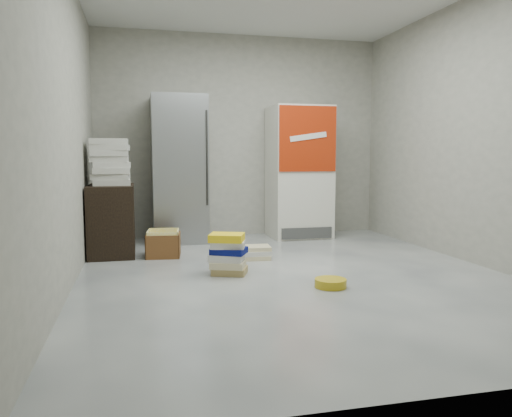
{
  "coord_description": "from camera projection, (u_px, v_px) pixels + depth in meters",
  "views": [
    {
      "loc": [
        -1.43,
        -4.48,
        1.14
      ],
      "look_at": [
        -0.2,
        0.7,
        0.57
      ],
      "focal_mm": 35.0,
      "sensor_mm": 36.0,
      "label": 1
    }
  ],
  "objects": [
    {
      "name": "ground",
      "position": [
        293.0,
        274.0,
        4.78
      ],
      "size": [
        5.0,
        5.0,
        0.0
      ],
      "primitive_type": "plane",
      "color": "beige",
      "rests_on": "ground"
    },
    {
      "name": "room_shell",
      "position": [
        295.0,
        83.0,
        4.59
      ],
      "size": [
        4.04,
        5.04,
        2.82
      ],
      "color": "#A9A498",
      "rests_on": "ground"
    },
    {
      "name": "steel_fridge",
      "position": [
        179.0,
        169.0,
        6.53
      ],
      "size": [
        0.7,
        0.72,
        1.9
      ],
      "color": "#A0A3A7",
      "rests_on": "ground"
    },
    {
      "name": "coke_cooler",
      "position": [
        299.0,
        172.0,
        6.91
      ],
      "size": [
        0.8,
        0.73,
        1.8
      ],
      "color": "silver",
      "rests_on": "ground"
    },
    {
      "name": "wood_shelf",
      "position": [
        112.0,
        220.0,
        5.7
      ],
      "size": [
        0.5,
        0.8,
        0.8
      ],
      "primitive_type": "cube",
      "color": "black",
      "rests_on": "ground"
    },
    {
      "name": "supply_box_stack",
      "position": [
        111.0,
        162.0,
        5.62
      ],
      "size": [
        0.44,
        0.43,
        0.52
      ],
      "color": "beige",
      "rests_on": "wood_shelf"
    },
    {
      "name": "phonebook_stack_main",
      "position": [
        228.0,
        254.0,
        4.76
      ],
      "size": [
        0.41,
        0.37,
        0.39
      ],
      "rotation": [
        0.0,
        0.0,
        -0.37
      ],
      "color": "tan",
      "rests_on": "ground"
    },
    {
      "name": "phonebook_stack_side",
      "position": [
        256.0,
        252.0,
        5.48
      ],
      "size": [
        0.34,
        0.28,
        0.14
      ],
      "rotation": [
        0.0,
        0.0,
        -0.09
      ],
      "color": "beige",
      "rests_on": "ground"
    },
    {
      "name": "cardboard_box",
      "position": [
        163.0,
        246.0,
        5.61
      ],
      "size": [
        0.41,
        0.41,
        0.3
      ],
      "rotation": [
        0.0,
        0.0,
        -0.12
      ],
      "color": "yellow",
      "rests_on": "ground"
    },
    {
      "name": "bucket_lid",
      "position": [
        331.0,
        283.0,
        4.31
      ],
      "size": [
        0.33,
        0.33,
        0.07
      ],
      "primitive_type": "cylinder",
      "rotation": [
        0.0,
        0.0,
        -0.21
      ],
      "color": "gold",
      "rests_on": "ground"
    }
  ]
}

